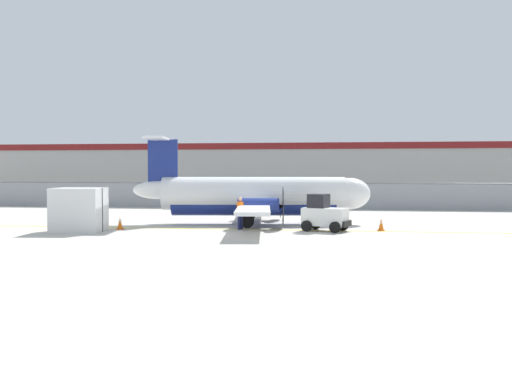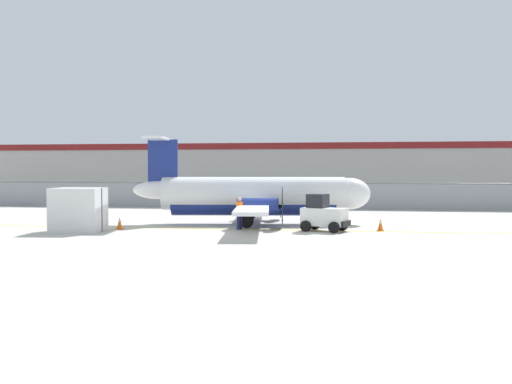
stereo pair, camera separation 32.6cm
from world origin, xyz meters
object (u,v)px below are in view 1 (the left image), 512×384
Objects in this scene: traffic_cone_near_left at (381,225)px; cargo_container at (79,210)px; commuter_airplane at (258,196)px; parked_car_3 at (451,196)px; ground_crew_worker at (240,211)px; traffic_cone_near_right at (120,223)px; parked_car_1 at (250,191)px; baggage_tug at (324,214)px; parked_car_0 at (158,192)px; parked_car_2 at (330,193)px.

cargo_container is at bearing -170.08° from traffic_cone_near_left.
parked_car_3 is (14.23, 18.36, -0.71)m from commuter_airplane.
cargo_container is 0.59× the size of parked_car_3.
commuter_airplane is at bearing 107.77° from ground_crew_worker.
parked_car_1 is at bearing 85.27° from traffic_cone_near_right.
traffic_cone_near_right is 0.15× the size of parked_car_3.
parked_car_3 is (7.49, 21.00, 0.58)m from traffic_cone_near_left.
baggage_tug is 4.01× the size of traffic_cone_near_right.
traffic_cone_near_right is at bearing -174.75° from traffic_cone_near_left.
traffic_cone_near_left is at bearing -28.48° from commuter_airplane.
cargo_container is 3.99× the size of traffic_cone_near_right.
ground_crew_worker is at bearing -175.82° from traffic_cone_near_left.
parked_car_1 is at bearing 163.40° from parked_car_3.
baggage_tug is 1.51× the size of ground_crew_worker.
baggage_tug reaches higher than parked_car_0.
traffic_cone_near_left is at bearing 31.56° from baggage_tug.
cargo_container is at bearing -138.55° from ground_crew_worker.
parked_car_3 reaches higher than traffic_cone_near_right.
ground_crew_worker is 0.39× the size of parked_car_0.
cargo_container is 3.99× the size of traffic_cone_near_left.
parked_car_1 is at bearing 125.43° from baggage_tug.
traffic_cone_near_right is (-10.59, -0.62, -0.54)m from baggage_tug.
commuter_airplane is 25.67m from parked_car_1.
commuter_airplane reaches higher than parked_car_3.
parked_car_3 is (20.96, 22.23, 0.58)m from traffic_cone_near_right.
baggage_tug is 4.33m from ground_crew_worker.
ground_crew_worker is 26.07m from parked_car_3.
traffic_cone_near_right is at bearing -147.09° from ground_crew_worker.
cargo_container reaches higher than parked_car_0.
parked_car_3 is (18.55, -6.94, 0.00)m from parked_car_1.
parked_car_0 is 16.96m from parked_car_2.
baggage_tug is 24.87m from parked_car_2.
traffic_cone_near_left is 24.42m from parked_car_2.
baggage_tug is at bearing -167.90° from traffic_cone_near_left.
parked_car_0 is at bearing 103.66° from traffic_cone_near_right.
parked_car_2 is at bearing 60.85° from cargo_container.
parked_car_1 is (-8.18, 28.55, 0.04)m from baggage_tug.
parked_car_0 is (-13.06, 22.14, -0.71)m from commuter_airplane.
commuter_airplane reaches higher than parked_car_2.
parked_car_3 is at bearing 45.12° from commuter_airplane.
baggage_tug is at bearing 111.10° from parked_car_1.
parked_car_3 is at bearing 82.09° from ground_crew_worker.
traffic_cone_near_left is 1.00× the size of traffic_cone_near_right.
parked_car_1 and parked_car_3 have the same top height.
baggage_tug is 30.51m from parked_car_0.
parked_car_0 is (-16.91, 25.39, 0.04)m from baggage_tug.
traffic_cone_near_right is at bearing -129.41° from parked_car_3.
cargo_container reaches higher than parked_car_3.
ground_crew_worker is at bearing -105.77° from commuter_airplane.
parked_car_1 is at bearing -16.40° from parked_car_2.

